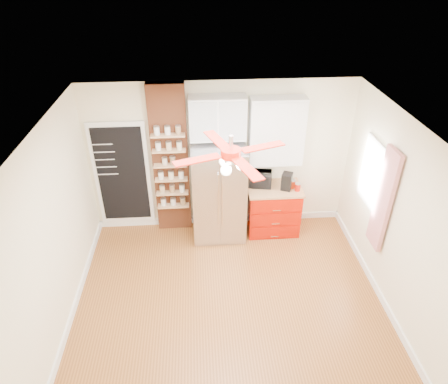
{
  "coord_description": "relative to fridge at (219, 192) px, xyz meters",
  "views": [
    {
      "loc": [
        -0.38,
        -4.14,
        4.5
      ],
      "look_at": [
        -0.01,
        0.9,
        1.34
      ],
      "focal_mm": 32.0,
      "sensor_mm": 36.0,
      "label": 1
    }
  ],
  "objects": [
    {
      "name": "window",
      "position": [
        2.28,
        -0.73,
        0.68
      ],
      "size": [
        0.04,
        0.75,
        1.05
      ],
      "primitive_type": "cube",
      "color": "white",
      "rests_on": "wall_right"
    },
    {
      "name": "red_cabinet",
      "position": [
        0.97,
        0.05,
        -0.42
      ],
      "size": [
        0.94,
        0.64,
        0.9
      ],
      "color": "#AC1002",
      "rests_on": "floor"
    },
    {
      "name": "canister_right",
      "position": [
        1.27,
        0.03,
        0.1
      ],
      "size": [
        0.14,
        0.14,
        0.14
      ],
      "primitive_type": "cylinder",
      "rotation": [
        0.0,
        0.0,
        -0.42
      ],
      "color": "red",
      "rests_on": "red_cabinet"
    },
    {
      "name": "brick_pillar",
      "position": [
        -0.8,
        0.29,
        0.48
      ],
      "size": [
        0.6,
        0.16,
        2.7
      ],
      "primitive_type": "cube",
      "color": "brown",
      "rests_on": "floor"
    },
    {
      "name": "wall_left",
      "position": [
        -2.2,
        -1.63,
        0.48
      ],
      "size": [
        0.02,
        4.0,
        2.7
      ],
      "primitive_type": "cube",
      "color": "#EFE9C0",
      "rests_on": "floor"
    },
    {
      "name": "floor",
      "position": [
        0.05,
        -1.63,
        -0.88
      ],
      "size": [
        4.5,
        4.5,
        0.0
      ],
      "primitive_type": "plane",
      "color": "#985B26",
      "rests_on": "ground"
    },
    {
      "name": "wall_right",
      "position": [
        2.3,
        -1.63,
        0.48
      ],
      "size": [
        0.02,
        4.0,
        2.7
      ],
      "primitive_type": "cube",
      "color": "#EFE9C0",
      "rests_on": "floor"
    },
    {
      "name": "curtain",
      "position": [
        2.23,
        -1.28,
        0.57
      ],
      "size": [
        0.06,
        0.4,
        1.55
      ],
      "primitive_type": "cube",
      "color": "red",
      "rests_on": "wall_right"
    },
    {
      "name": "pantry_jar_beans",
      "position": [
        -0.75,
        0.15,
        0.56
      ],
      "size": [
        0.12,
        0.12,
        0.13
      ],
      "primitive_type": "cylinder",
      "rotation": [
        0.0,
        0.0,
        0.34
      ],
      "color": "#896445",
      "rests_on": "brick_pillar"
    },
    {
      "name": "fridge",
      "position": [
        0.0,
        0.0,
        0.0
      ],
      "size": [
        0.9,
        0.7,
        1.75
      ],
      "primitive_type": "cube",
      "color": "#B9B9BE",
      "rests_on": "floor"
    },
    {
      "name": "chalkboard",
      "position": [
        -1.65,
        0.33,
        0.23
      ],
      "size": [
        0.95,
        0.05,
        1.95
      ],
      "color": "white",
      "rests_on": "wall_back"
    },
    {
      "name": "ceiling",
      "position": [
        0.05,
        -1.63,
        1.83
      ],
      "size": [
        4.5,
        4.5,
        0.0
      ],
      "primitive_type": "plane",
      "color": "white",
      "rests_on": "wall_back"
    },
    {
      "name": "pantry_jar_oats",
      "position": [
        -0.89,
        0.15,
        0.55
      ],
      "size": [
        0.11,
        0.11,
        0.11
      ],
      "primitive_type": "cylinder",
      "rotation": [
        0.0,
        0.0,
        0.26
      ],
      "color": "#C4AF96",
      "rests_on": "brick_pillar"
    },
    {
      "name": "coffee_maker",
      "position": [
        1.16,
        -0.0,
        0.17
      ],
      "size": [
        0.23,
        0.24,
        0.3
      ],
      "primitive_type": "cube",
      "rotation": [
        0.0,
        0.0,
        -0.41
      ],
      "color": "black",
      "rests_on": "red_cabinet"
    },
    {
      "name": "toaster_oven",
      "position": [
        0.7,
        0.16,
        0.15
      ],
      "size": [
        0.49,
        0.37,
        0.25
      ],
      "primitive_type": "imported",
      "rotation": [
        0.0,
        0.0,
        -0.16
      ],
      "color": "black",
      "rests_on": "red_cabinet"
    },
    {
      "name": "canister_left",
      "position": [
        1.34,
        -0.07,
        0.09
      ],
      "size": [
        0.12,
        0.12,
        0.13
      ],
      "primitive_type": "cylinder",
      "rotation": [
        0.0,
        0.0,
        -0.32
      ],
      "color": "#B11609",
      "rests_on": "red_cabinet"
    },
    {
      "name": "upper_glass_cabinet",
      "position": [
        0.0,
        0.2,
        1.27
      ],
      "size": [
        0.9,
        0.35,
        0.7
      ],
      "primitive_type": "cube",
      "color": "white",
      "rests_on": "wall_back"
    },
    {
      "name": "wall_back",
      "position": [
        0.05,
        0.37,
        0.48
      ],
      "size": [
        4.5,
        0.02,
        2.7
      ],
      "primitive_type": "cube",
      "color": "#EFE9C0",
      "rests_on": "floor"
    },
    {
      "name": "wall_front",
      "position": [
        0.05,
        -3.63,
        0.48
      ],
      "size": [
        4.5,
        0.02,
        2.7
      ],
      "primitive_type": "cube",
      "color": "#EFE9C0",
      "rests_on": "floor"
    },
    {
      "name": "ceiling_fan",
      "position": [
        0.05,
        -1.63,
        1.55
      ],
      "size": [
        1.4,
        1.4,
        0.44
      ],
      "color": "silver",
      "rests_on": "ceiling"
    },
    {
      "name": "upper_shelf_unit",
      "position": [
        0.97,
        0.22,
        1.0
      ],
      "size": [
        0.9,
        0.3,
        1.15
      ],
      "primitive_type": "cube",
      "color": "white",
      "rests_on": "wall_back"
    }
  ]
}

